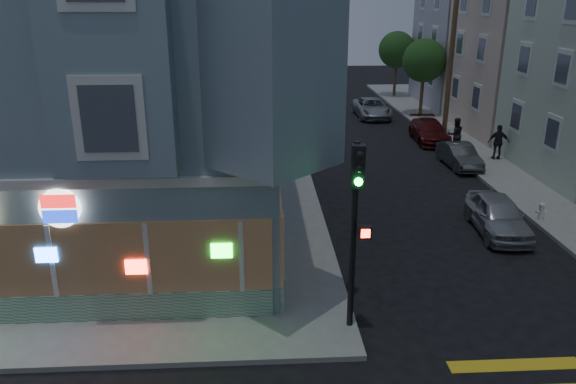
{
  "coord_description": "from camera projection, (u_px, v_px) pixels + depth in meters",
  "views": [
    {
      "loc": [
        0.46,
        -9.24,
        8.37
      ],
      "look_at": [
        1.38,
        7.04,
        2.58
      ],
      "focal_mm": 35.0,
      "sensor_mm": 36.0,
      "label": 1
    }
  ],
  "objects": [
    {
      "name": "sidewalk_nw",
      "position": [
        15.0,
        145.0,
        32.36
      ],
      "size": [
        33.0,
        42.0,
        0.15
      ],
      "primitive_type": "cube",
      "color": "gray",
      "rests_on": "ground"
    },
    {
      "name": "traffic_signal",
      "position": [
        356.0,
        207.0,
        13.51
      ],
      "size": [
        0.58,
        0.55,
        4.95
      ],
      "rotation": [
        0.0,
        0.0,
        -0.08
      ],
      "color": "black",
      "rests_on": "sidewalk_nw"
    },
    {
      "name": "row_house_d",
      "position": [
        505.0,
        34.0,
        42.69
      ],
      "size": [
        12.0,
        8.6,
        10.5
      ],
      "primitive_type": "cube",
      "color": "#A49CAC",
      "rests_on": "sidewalk_ne"
    },
    {
      "name": "street_tree_near",
      "position": [
        424.0,
        61.0,
        39.03
      ],
      "size": [
        3.0,
        3.0,
        5.3
      ],
      "color": "#4C3826",
      "rests_on": "sidewalk_ne"
    },
    {
      "name": "parked_car_a",
      "position": [
        498.0,
        215.0,
        20.57
      ],
      "size": [
        1.94,
        4.15,
        1.37
      ],
      "primitive_type": "imported",
      "rotation": [
        0.0,
        0.0,
        -0.08
      ],
      "color": "#A5A7AD",
      "rests_on": "ground"
    },
    {
      "name": "parked_car_c",
      "position": [
        429.0,
        131.0,
        33.3
      ],
      "size": [
        2.0,
        4.48,
        1.28
      ],
      "primitive_type": "imported",
      "rotation": [
        0.0,
        0.0,
        -0.05
      ],
      "color": "#541315",
      "rests_on": "ground"
    },
    {
      "name": "fire_hydrant",
      "position": [
        541.0,
        210.0,
        21.48
      ],
      "size": [
        0.4,
        0.23,
        0.69
      ],
      "color": "white",
      "rests_on": "sidewalk_ne"
    },
    {
      "name": "pedestrian_b",
      "position": [
        498.0,
        142.0,
        29.15
      ],
      "size": [
        1.12,
        0.6,
        1.82
      ],
      "primitive_type": "imported",
      "rotation": [
        0.0,
        0.0,
        2.99
      ],
      "color": "black",
      "rests_on": "sidewalk_ne"
    },
    {
      "name": "row_house_c",
      "position": [
        565.0,
        57.0,
        34.47
      ],
      "size": [
        12.0,
        8.6,
        9.0
      ],
      "primitive_type": "cube",
      "color": "#C0A995",
      "rests_on": "sidewalk_ne"
    },
    {
      "name": "pedestrian_a",
      "position": [
        455.0,
        135.0,
        30.64
      ],
      "size": [
        0.93,
        0.74,
        1.85
      ],
      "primitive_type": "imported",
      "rotation": [
        0.0,
        0.0,
        3.19
      ],
      "color": "black",
      "rests_on": "sidewalk_ne"
    },
    {
      "name": "corner_building",
      "position": [
        70.0,
        71.0,
        19.54
      ],
      "size": [
        14.6,
        14.6,
        11.4
      ],
      "color": "slate",
      "rests_on": "sidewalk_nw"
    },
    {
      "name": "parked_car_b",
      "position": [
        459.0,
        156.0,
        28.42
      ],
      "size": [
        1.38,
        3.67,
        1.2
      ],
      "primitive_type": "imported",
      "rotation": [
        0.0,
        0.0,
        0.03
      ],
      "color": "#393C3E",
      "rests_on": "ground"
    },
    {
      "name": "street_tree_far",
      "position": [
        397.0,
        50.0,
        46.56
      ],
      "size": [
        3.0,
        3.0,
        5.3
      ],
      "color": "#4C3826",
      "rests_on": "sidewalk_ne"
    },
    {
      "name": "parked_car_d",
      "position": [
        372.0,
        108.0,
        39.93
      ],
      "size": [
        2.25,
        4.79,
        1.32
      ],
      "primitive_type": "imported",
      "rotation": [
        0.0,
        0.0,
        0.01
      ],
      "color": "#A0A3AA",
      "rests_on": "ground"
    },
    {
      "name": "utility_pole",
      "position": [
        451.0,
        57.0,
        33.08
      ],
      "size": [
        2.2,
        0.3,
        9.0
      ],
      "color": "#4C3826",
      "rests_on": "sidewalk_ne"
    }
  ]
}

